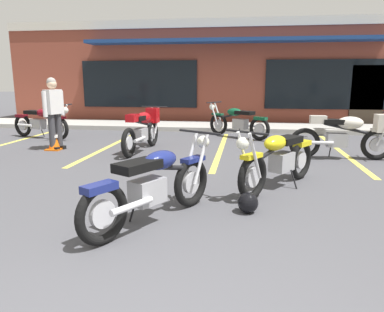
{
  "coord_description": "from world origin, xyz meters",
  "views": [
    {
      "loc": [
        0.56,
        -1.43,
        1.64
      ],
      "look_at": [
        -0.19,
        3.68,
        0.55
      ],
      "focal_mm": 34.25,
      "sensor_mm": 36.0,
      "label": 1
    }
  ],
  "objects_px": {
    "motorcycle_silver_naked": "(41,122)",
    "person_in_black_shirt": "(54,109)",
    "motorcycle_red_sportbike": "(143,128)",
    "helmet_on_pavement": "(248,203)",
    "motorcycle_green_cafe_racer": "(238,121)",
    "motorcycle_foreground_classic": "(154,184)",
    "motorcycle_orange_scrambler": "(278,159)",
    "motorcycle_black_cruiser": "(347,134)",
    "traffic_cone": "(54,139)"
  },
  "relations": [
    {
      "from": "motorcycle_red_sportbike",
      "to": "helmet_on_pavement",
      "type": "height_order",
      "value": "motorcycle_red_sportbike"
    },
    {
      "from": "motorcycle_silver_naked",
      "to": "helmet_on_pavement",
      "type": "distance_m",
      "value": 7.68
    },
    {
      "from": "motorcycle_green_cafe_racer",
      "to": "traffic_cone",
      "type": "height_order",
      "value": "motorcycle_green_cafe_racer"
    },
    {
      "from": "motorcycle_red_sportbike",
      "to": "traffic_cone",
      "type": "xyz_separation_m",
      "value": [
        -2.11,
        -0.23,
        -0.27
      ]
    },
    {
      "from": "motorcycle_foreground_classic",
      "to": "motorcycle_orange_scrambler",
      "type": "bearing_deg",
      "value": 45.93
    },
    {
      "from": "motorcycle_silver_naked",
      "to": "person_in_black_shirt",
      "type": "relative_size",
      "value": 1.22
    },
    {
      "from": "motorcycle_black_cruiser",
      "to": "motorcycle_orange_scrambler",
      "type": "height_order",
      "value": "same"
    },
    {
      "from": "motorcycle_silver_naked",
      "to": "traffic_cone",
      "type": "height_order",
      "value": "motorcycle_silver_naked"
    },
    {
      "from": "motorcycle_red_sportbike",
      "to": "motorcycle_orange_scrambler",
      "type": "relative_size",
      "value": 1.15
    },
    {
      "from": "motorcycle_green_cafe_racer",
      "to": "helmet_on_pavement",
      "type": "relative_size",
      "value": 6.97
    },
    {
      "from": "motorcycle_orange_scrambler",
      "to": "traffic_cone",
      "type": "relative_size",
      "value": 3.46
    },
    {
      "from": "helmet_on_pavement",
      "to": "traffic_cone",
      "type": "relative_size",
      "value": 0.49
    },
    {
      "from": "person_in_black_shirt",
      "to": "helmet_on_pavement",
      "type": "bearing_deg",
      "value": -38.72
    },
    {
      "from": "motorcycle_orange_scrambler",
      "to": "traffic_cone",
      "type": "distance_m",
      "value": 5.52
    },
    {
      "from": "motorcycle_red_sportbike",
      "to": "motorcycle_black_cruiser",
      "type": "bearing_deg",
      "value": -4.18
    },
    {
      "from": "motorcycle_black_cruiser",
      "to": "helmet_on_pavement",
      "type": "height_order",
      "value": "motorcycle_black_cruiser"
    },
    {
      "from": "motorcycle_green_cafe_racer",
      "to": "motorcycle_foreground_classic",
      "type": "bearing_deg",
      "value": -97.02
    },
    {
      "from": "motorcycle_silver_naked",
      "to": "traffic_cone",
      "type": "distance_m",
      "value": 2.0
    },
    {
      "from": "motorcycle_foreground_classic",
      "to": "motorcycle_black_cruiser",
      "type": "xyz_separation_m",
      "value": [
        3.1,
        3.91,
        0.07
      ]
    },
    {
      "from": "motorcycle_black_cruiser",
      "to": "person_in_black_shirt",
      "type": "distance_m",
      "value": 6.51
    },
    {
      "from": "motorcycle_black_cruiser",
      "to": "traffic_cone",
      "type": "relative_size",
      "value": 3.98
    },
    {
      "from": "motorcycle_red_sportbike",
      "to": "traffic_cone",
      "type": "distance_m",
      "value": 2.14
    },
    {
      "from": "motorcycle_silver_naked",
      "to": "motorcycle_green_cafe_racer",
      "type": "xyz_separation_m",
      "value": [
        5.45,
        0.93,
        0.0
      ]
    },
    {
      "from": "motorcycle_silver_naked",
      "to": "helmet_on_pavement",
      "type": "xyz_separation_m",
      "value": [
        5.73,
        -5.1,
        -0.33
      ]
    },
    {
      "from": "motorcycle_foreground_classic",
      "to": "motorcycle_red_sportbike",
      "type": "distance_m",
      "value": 4.43
    },
    {
      "from": "motorcycle_black_cruiser",
      "to": "helmet_on_pavement",
      "type": "bearing_deg",
      "value": -120.37
    },
    {
      "from": "motorcycle_red_sportbike",
      "to": "motorcycle_black_cruiser",
      "type": "distance_m",
      "value": 4.42
    },
    {
      "from": "motorcycle_black_cruiser",
      "to": "motorcycle_orange_scrambler",
      "type": "xyz_separation_m",
      "value": [
        -1.57,
        -2.33,
        -0.07
      ]
    },
    {
      "from": "motorcycle_black_cruiser",
      "to": "traffic_cone",
      "type": "distance_m",
      "value": 6.53
    },
    {
      "from": "person_in_black_shirt",
      "to": "motorcycle_foreground_classic",
      "type": "bearing_deg",
      "value": -50.03
    },
    {
      "from": "motorcycle_red_sportbike",
      "to": "helmet_on_pavement",
      "type": "xyz_separation_m",
      "value": [
        2.4,
        -3.76,
        -0.4
      ]
    },
    {
      "from": "motorcycle_red_sportbike",
      "to": "motorcycle_green_cafe_racer",
      "type": "height_order",
      "value": "same"
    },
    {
      "from": "motorcycle_foreground_classic",
      "to": "traffic_cone",
      "type": "xyz_separation_m",
      "value": [
        -3.43,
        4.0,
        -0.2
      ]
    },
    {
      "from": "traffic_cone",
      "to": "person_in_black_shirt",
      "type": "bearing_deg",
      "value": 63.94
    },
    {
      "from": "person_in_black_shirt",
      "to": "helmet_on_pavement",
      "type": "height_order",
      "value": "person_in_black_shirt"
    },
    {
      "from": "motorcycle_orange_scrambler",
      "to": "person_in_black_shirt",
      "type": "distance_m",
      "value": 5.54
    },
    {
      "from": "motorcycle_red_sportbike",
      "to": "traffic_cone",
      "type": "bearing_deg",
      "value": -173.85
    },
    {
      "from": "motorcycle_silver_naked",
      "to": "motorcycle_orange_scrambler",
      "type": "relative_size",
      "value": 1.11
    },
    {
      "from": "motorcycle_red_sportbike",
      "to": "motorcycle_green_cafe_racer",
      "type": "distance_m",
      "value": 3.1
    },
    {
      "from": "motorcycle_black_cruiser",
      "to": "motorcycle_orange_scrambler",
      "type": "bearing_deg",
      "value": -123.95
    },
    {
      "from": "motorcycle_foreground_classic",
      "to": "motorcycle_green_cafe_racer",
      "type": "height_order",
      "value": "same"
    },
    {
      "from": "motorcycle_silver_naked",
      "to": "motorcycle_green_cafe_racer",
      "type": "distance_m",
      "value": 5.53
    },
    {
      "from": "motorcycle_black_cruiser",
      "to": "person_in_black_shirt",
      "type": "height_order",
      "value": "person_in_black_shirt"
    },
    {
      "from": "motorcycle_black_cruiser",
      "to": "person_in_black_shirt",
      "type": "xyz_separation_m",
      "value": [
        -6.49,
        0.15,
        0.42
      ]
    },
    {
      "from": "motorcycle_black_cruiser",
      "to": "traffic_cone",
      "type": "xyz_separation_m",
      "value": [
        -6.52,
        0.09,
        -0.27
      ]
    },
    {
      "from": "motorcycle_orange_scrambler",
      "to": "helmet_on_pavement",
      "type": "distance_m",
      "value": 1.24
    },
    {
      "from": "motorcycle_black_cruiser",
      "to": "motorcycle_silver_naked",
      "type": "bearing_deg",
      "value": 167.91
    },
    {
      "from": "motorcycle_foreground_classic",
      "to": "motorcycle_black_cruiser",
      "type": "bearing_deg",
      "value": 51.61
    },
    {
      "from": "motorcycle_foreground_classic",
      "to": "person_in_black_shirt",
      "type": "xyz_separation_m",
      "value": [
        -3.4,
        4.06,
        0.49
      ]
    },
    {
      "from": "motorcycle_red_sportbike",
      "to": "traffic_cone",
      "type": "relative_size",
      "value": 3.98
    }
  ]
}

